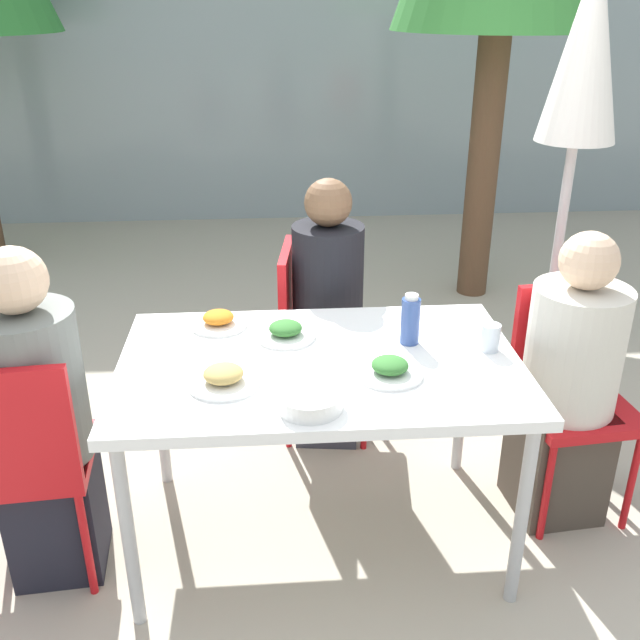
{
  "coord_description": "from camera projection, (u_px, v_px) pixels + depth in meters",
  "views": [
    {
      "loc": [
        -0.16,
        -2.14,
        1.88
      ],
      "look_at": [
        0.0,
        0.0,
        0.9
      ],
      "focal_mm": 40.0,
      "sensor_mm": 36.0,
      "label": 1
    }
  ],
  "objects": [
    {
      "name": "dining_table",
      "position": [
        320.0,
        375.0,
        2.45
      ],
      "size": [
        1.37,
        0.87,
        0.75
      ],
      "color": "white",
      "rests_on": "ground"
    },
    {
      "name": "ground_plane",
      "position": [
        320.0,
        532.0,
        2.73
      ],
      "size": [
        24.0,
        24.0,
        0.0
      ],
      "primitive_type": "plane",
      "color": "#B2A893"
    },
    {
      "name": "person_right",
      "position": [
        568.0,
        389.0,
        2.65
      ],
      "size": [
        0.35,
        0.35,
        1.15
      ],
      "rotation": [
        0.0,
        0.0,
        -3.04
      ],
      "color": "#473D33",
      "rests_on": "ground"
    },
    {
      "name": "bottle",
      "position": [
        410.0,
        320.0,
        2.51
      ],
      "size": [
        0.07,
        0.07,
        0.19
      ],
      "color": "#334C8E",
      "rests_on": "dining_table"
    },
    {
      "name": "plate_2",
      "position": [
        224.0,
        378.0,
        2.26
      ],
      "size": [
        0.23,
        0.23,
        0.07
      ],
      "color": "white",
      "rests_on": "dining_table"
    },
    {
      "name": "person_far",
      "position": [
        328.0,
        321.0,
        3.12
      ],
      "size": [
        0.31,
        0.31,
        1.21
      ],
      "rotation": [
        0.0,
        0.0,
        -1.69
      ],
      "color": "#383842",
      "rests_on": "ground"
    },
    {
      "name": "plate_0",
      "position": [
        286.0,
        332.0,
        2.57
      ],
      "size": [
        0.22,
        0.22,
        0.06
      ],
      "color": "white",
      "rests_on": "dining_table"
    },
    {
      "name": "building_facade",
      "position": [
        282.0,
        43.0,
        6.05
      ],
      "size": [
        10.0,
        0.2,
        3.0
      ],
      "color": "#89999E",
      "rests_on": "ground"
    },
    {
      "name": "drinking_cup",
      "position": [
        490.0,
        337.0,
        2.47
      ],
      "size": [
        0.07,
        0.07,
        0.1
      ],
      "color": "silver",
      "rests_on": "dining_table"
    },
    {
      "name": "person_left",
      "position": [
        41.0,
        428.0,
        2.36
      ],
      "size": [
        0.33,
        0.33,
        1.2
      ],
      "rotation": [
        0.0,
        0.0,
        0.09
      ],
      "color": "black",
      "rests_on": "ground"
    },
    {
      "name": "chair_left",
      "position": [
        23.0,
        455.0,
        2.3
      ],
      "size": [
        0.43,
        0.43,
        0.89
      ],
      "rotation": [
        0.0,
        0.0,
        0.09
      ],
      "color": "red",
      "rests_on": "ground"
    },
    {
      "name": "plate_1",
      "position": [
        219.0,
        321.0,
        2.66
      ],
      "size": [
        0.21,
        0.21,
        0.06
      ],
      "color": "white",
      "rests_on": "dining_table"
    },
    {
      "name": "closed_umbrella",
      "position": [
        582.0,
        82.0,
        2.87
      ],
      "size": [
        0.36,
        0.36,
        2.09
      ],
      "color": "#333333",
      "rests_on": "ground"
    },
    {
      "name": "salad_bowl",
      "position": [
        310.0,
        400.0,
        2.13
      ],
      "size": [
        0.2,
        0.2,
        0.05
      ],
      "color": "white",
      "rests_on": "dining_table"
    },
    {
      "name": "plate_3",
      "position": [
        390.0,
        369.0,
        2.32
      ],
      "size": [
        0.22,
        0.22,
        0.06
      ],
      "color": "white",
      "rests_on": "dining_table"
    },
    {
      "name": "chair_far",
      "position": [
        310.0,
        326.0,
        3.19
      ],
      "size": [
        0.45,
        0.45,
        0.89
      ],
      "rotation": [
        0.0,
        0.0,
        -1.69
      ],
      "color": "red",
      "rests_on": "ground"
    },
    {
      "name": "chair_right",
      "position": [
        569.0,
        381.0,
        2.74
      ],
      "size": [
        0.44,
        0.44,
        0.89
      ],
      "rotation": [
        0.0,
        0.0,
        -3.04
      ],
      "color": "red",
      "rests_on": "ground"
    }
  ]
}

